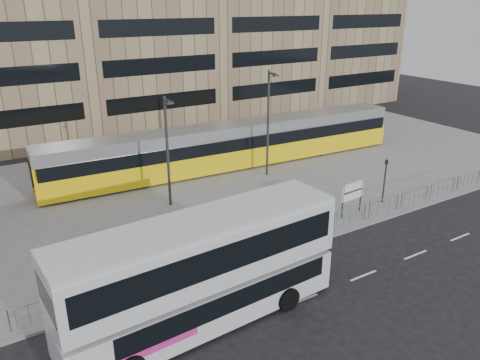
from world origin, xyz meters
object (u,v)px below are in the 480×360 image
lamp_post_west (168,148)px  lamp_post_east (268,120)px  traffic_light_west (240,220)px  station_sign (352,193)px  pedestrian (214,224)px  traffic_light_east (385,175)px  double_decker_bus (202,269)px  tram (233,145)px  ad_panel (330,207)px

lamp_post_west → lamp_post_east: size_ratio=0.90×
traffic_light_west → lamp_post_east: lamp_post_east is taller
station_sign → traffic_light_west: 8.74m
pedestrian → traffic_light_east: traffic_light_east is taller
double_decker_bus → lamp_post_east: 18.64m
traffic_light_east → pedestrian: bearing=179.6°
double_decker_bus → traffic_light_west: (4.41, 4.14, -0.54)m
tram → pedestrian: size_ratio=18.47×
station_sign → lamp_post_west: bearing=136.6°
pedestrian → traffic_light_east: 12.51m
station_sign → double_decker_bus: bearing=-165.7°
station_sign → ad_panel: size_ratio=1.46×
tram → ad_panel: 12.10m
tram → traffic_light_west: 14.47m
tram → station_sign: (1.64, -12.23, -0.30)m
tram → traffic_light_west: tram is taller
double_decker_bus → lamp_post_west: bearing=69.6°
tram → traffic_light_west: (-7.08, -12.62, 0.14)m
ad_panel → traffic_light_east: bearing=2.6°
traffic_light_west → traffic_light_east: 12.01m
double_decker_bus → pedestrian: bearing=54.8°
double_decker_bus → station_sign: double_decker_bus is taller
station_sign → pedestrian: station_sign is taller
tram → pedestrian: bearing=-122.7°
pedestrian → station_sign: bearing=-102.0°
lamp_post_west → pedestrian: bearing=-86.8°
station_sign → lamp_post_west: size_ratio=0.30×
ad_panel → lamp_post_east: lamp_post_east is taller
station_sign → pedestrian: bearing=163.2°
ad_panel → traffic_light_east: (4.99, 0.14, 1.09)m
station_sign → pedestrian: size_ratio=1.31×
ad_panel → lamp_post_west: lamp_post_west is taller
station_sign → traffic_light_east: traffic_light_east is taller
tram → lamp_post_east: 4.40m
tram → lamp_post_west: lamp_post_west is taller
double_decker_bus → pedestrian: double_decker_bus is taller
double_decker_bus → ad_panel: bearing=19.2°
station_sign → traffic_light_east: 3.31m
station_sign → lamp_post_east: bearing=87.9°
tram → lamp_post_west: bearing=-145.6°
traffic_light_west → lamp_post_west: bearing=112.5°
traffic_light_west → double_decker_bus: bearing=-119.1°
double_decker_bus → traffic_light_east: size_ratio=4.03×
lamp_post_west → traffic_light_west: bearing=-85.2°
lamp_post_west → tram: bearing=31.2°
ad_panel → pedestrian: pedestrian is taller
traffic_light_west → lamp_post_west: 8.23m
traffic_light_east → lamp_post_east: (-3.67, 8.65, 2.52)m
ad_panel → lamp_post_west: 11.11m
station_sign → tram: bearing=93.0°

